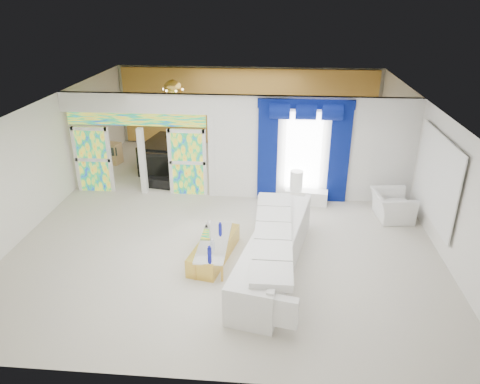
# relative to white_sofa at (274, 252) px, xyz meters

# --- Properties ---
(floor) EXTENTS (12.00, 12.00, 0.00)m
(floor) POSITION_rel_white_sofa_xyz_m (-1.17, 2.75, -0.41)
(floor) COLOR #B7AF9E
(floor) RESTS_ON ground
(dividing_wall) EXTENTS (5.70, 0.18, 3.00)m
(dividing_wall) POSITION_rel_white_sofa_xyz_m (0.98, 3.75, 1.09)
(dividing_wall) COLOR white
(dividing_wall) RESTS_ON ground
(dividing_header) EXTENTS (4.30, 0.18, 0.55)m
(dividing_header) POSITION_rel_white_sofa_xyz_m (-4.02, 3.75, 2.32)
(dividing_header) COLOR white
(dividing_header) RESTS_ON dividing_wall
(stained_panel_left) EXTENTS (0.95, 0.04, 2.00)m
(stained_panel_left) POSITION_rel_white_sofa_xyz_m (-5.45, 3.75, 0.59)
(stained_panel_left) COLOR #994C3F
(stained_panel_left) RESTS_ON ground
(stained_panel_right) EXTENTS (0.95, 0.04, 2.00)m
(stained_panel_right) POSITION_rel_white_sofa_xyz_m (-2.60, 3.75, 0.59)
(stained_panel_right) COLOR #994C3F
(stained_panel_right) RESTS_ON ground
(stained_transom) EXTENTS (4.00, 0.05, 0.35)m
(stained_transom) POSITION_rel_white_sofa_xyz_m (-4.02, 3.75, 1.84)
(stained_transom) COLOR #994C3F
(stained_transom) RESTS_ON dividing_header
(window_pane) EXTENTS (1.00, 0.02, 2.30)m
(window_pane) POSITION_rel_white_sofa_xyz_m (0.73, 3.65, 1.04)
(window_pane) COLOR white
(window_pane) RESTS_ON dividing_wall
(blue_drape_left) EXTENTS (0.55, 0.10, 2.80)m
(blue_drape_left) POSITION_rel_white_sofa_xyz_m (-0.27, 3.62, 0.99)
(blue_drape_left) COLOR #040F4B
(blue_drape_left) RESTS_ON ground
(blue_drape_right) EXTENTS (0.55, 0.10, 2.80)m
(blue_drape_right) POSITION_rel_white_sofa_xyz_m (1.73, 3.62, 0.99)
(blue_drape_right) COLOR #040F4B
(blue_drape_right) RESTS_ON ground
(blue_pelmet) EXTENTS (2.60, 0.12, 0.25)m
(blue_pelmet) POSITION_rel_white_sofa_xyz_m (0.73, 3.62, 2.41)
(blue_pelmet) COLOR #040F4B
(blue_pelmet) RESTS_ON dividing_wall
(wall_mirror) EXTENTS (0.04, 2.70, 1.90)m
(wall_mirror) POSITION_rel_white_sofa_xyz_m (3.77, 1.75, 1.14)
(wall_mirror) COLOR white
(wall_mirror) RESTS_ON ground
(gold_curtains) EXTENTS (9.70, 0.12, 2.90)m
(gold_curtains) POSITION_rel_white_sofa_xyz_m (-1.17, 8.65, 1.09)
(gold_curtains) COLOR #C6832F
(gold_curtains) RESTS_ON ground
(white_sofa) EXTENTS (1.77, 4.38, 0.82)m
(white_sofa) POSITION_rel_white_sofa_xyz_m (0.00, 0.00, 0.00)
(white_sofa) COLOR white
(white_sofa) RESTS_ON ground
(coffee_table) EXTENTS (1.01, 1.99, 0.42)m
(coffee_table) POSITION_rel_white_sofa_xyz_m (-1.35, 0.30, -0.20)
(coffee_table) COLOR gold
(coffee_table) RESTS_ON ground
(console_table) EXTENTS (1.23, 0.52, 0.40)m
(console_table) POSITION_rel_white_sofa_xyz_m (0.87, 3.38, -0.21)
(console_table) COLOR white
(console_table) RESTS_ON ground
(table_lamp) EXTENTS (0.36, 0.36, 0.58)m
(table_lamp) POSITION_rel_white_sofa_xyz_m (0.57, 3.38, 0.28)
(table_lamp) COLOR white
(table_lamp) RESTS_ON console_table
(armchair) EXTENTS (1.08, 1.20, 0.72)m
(armchair) POSITION_rel_white_sofa_xyz_m (3.10, 2.67, -0.05)
(armchair) COLOR white
(armchair) RESTS_ON ground
(grand_piano) EXTENTS (1.81, 2.20, 1.00)m
(grand_piano) POSITION_rel_white_sofa_xyz_m (-3.61, 5.77, 0.09)
(grand_piano) COLOR black
(grand_piano) RESTS_ON ground
(piano_bench) EXTENTS (0.94, 0.49, 0.30)m
(piano_bench) POSITION_rel_white_sofa_xyz_m (-3.61, 4.17, -0.26)
(piano_bench) COLOR black
(piano_bench) RESTS_ON ground
(tv_console) EXTENTS (0.60, 0.56, 0.73)m
(tv_console) POSITION_rel_white_sofa_xyz_m (-5.75, 6.14, -0.04)
(tv_console) COLOR tan
(tv_console) RESTS_ON ground
(chandelier) EXTENTS (0.60, 0.60, 0.60)m
(chandelier) POSITION_rel_white_sofa_xyz_m (-3.47, 6.15, 2.24)
(chandelier) COLOR gold
(chandelier) RESTS_ON ceiling
(decanters) EXTENTS (0.17, 1.23, 0.19)m
(decanters) POSITION_rel_white_sofa_xyz_m (-1.34, 0.11, 0.10)
(decanters) COLOR silver
(decanters) RESTS_ON coffee_table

